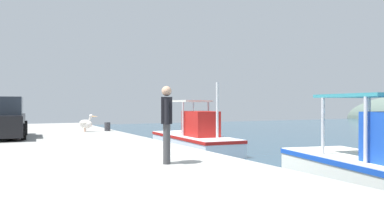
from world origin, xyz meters
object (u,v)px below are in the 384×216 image
Objects in this scene: parked_car at (0,119)px; pelican at (86,123)px; mooring_bollard_nearest at (107,127)px; fishing_boat_nearest at (194,138)px; fisherman_standing at (167,121)px.

pelican is at bearing 117.12° from parked_car.
pelican is 1.08m from mooring_bollard_nearest.
pelican is (-2.94, -4.15, 0.61)m from fishing_boat_nearest.
fisherman_standing reaches higher than mooring_bollard_nearest.
parked_car is (-8.77, -3.20, -0.22)m from fisherman_standing.
parked_car is at bearing -62.88° from pelican.
fishing_boat_nearest reaches higher than parked_car.
mooring_bollard_nearest is (-0.16, 1.05, -0.19)m from pelican.
pelican is at bearing -81.20° from mooring_bollard_nearest.
fishing_boat_nearest is at bearing 81.92° from parked_car.
fisherman_standing reaches higher than pelican.
fisherman_standing is at bearing -30.65° from fishing_boat_nearest.
fishing_boat_nearest is 3.71× the size of fisherman_standing.
pelican is 0.49× the size of fisherman_standing.
fishing_boat_nearest is at bearing 45.05° from mooring_bollard_nearest.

